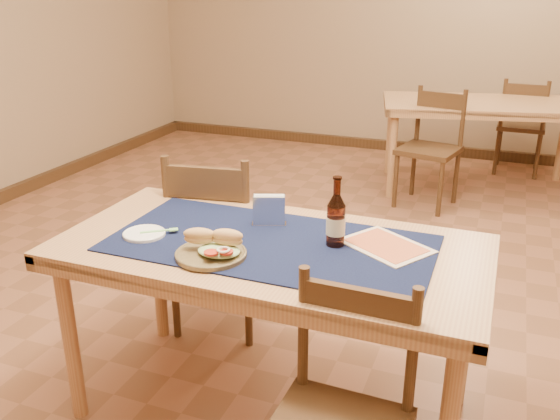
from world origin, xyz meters
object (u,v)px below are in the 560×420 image
(beer_bottle, at_px, (336,220))
(napkin_holder, at_px, (269,211))
(chair_main_far, at_px, (218,239))
(sandwich_plate, at_px, (213,249))
(back_table, at_px, (485,112))
(main_table, at_px, (270,264))

(beer_bottle, xyz_separation_m, napkin_holder, (-0.30, 0.10, -0.04))
(chair_main_far, height_order, sandwich_plate, chair_main_far)
(beer_bottle, bearing_deg, back_table, 83.61)
(main_table, height_order, beer_bottle, beer_bottle)
(beer_bottle, height_order, napkin_holder, beer_bottle)
(back_table, height_order, chair_main_far, chair_main_far)
(chair_main_far, bearing_deg, main_table, -46.18)
(chair_main_far, bearing_deg, back_table, 69.01)
(main_table, relative_size, napkin_holder, 10.95)
(napkin_holder, bearing_deg, main_table, -66.36)
(napkin_holder, bearing_deg, chair_main_far, 140.60)
(beer_bottle, bearing_deg, napkin_holder, 162.23)
(sandwich_plate, bearing_deg, napkin_holder, 78.36)
(sandwich_plate, relative_size, beer_bottle, 0.97)
(beer_bottle, bearing_deg, sandwich_plate, -146.20)
(napkin_holder, bearing_deg, back_table, 78.01)
(back_table, bearing_deg, napkin_holder, -101.99)
(back_table, bearing_deg, beer_bottle, -96.39)
(main_table, relative_size, beer_bottle, 6.06)
(chair_main_far, distance_m, napkin_holder, 0.62)
(back_table, distance_m, napkin_holder, 3.20)
(chair_main_far, distance_m, sandwich_plate, 0.82)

